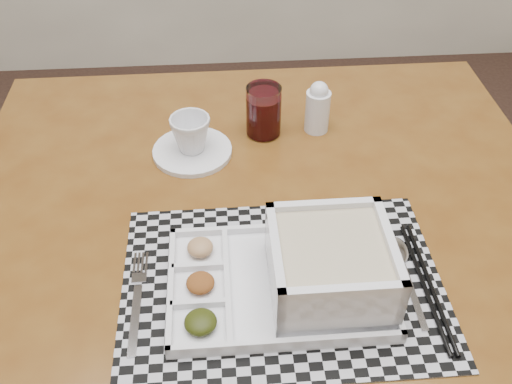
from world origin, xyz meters
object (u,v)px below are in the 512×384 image
serving_tray (314,272)px  creamer_bottle (318,107)px  cup (191,134)px  juice_glass (264,113)px  dining_table (266,265)px

serving_tray → creamer_bottle: size_ratio=2.99×
cup → juice_glass: (0.14, 0.06, 0.00)m
serving_tray → cup: bearing=117.7°
creamer_bottle → serving_tray: bearing=-99.5°
dining_table → juice_glass: size_ratio=10.21×
serving_tray → juice_glass: serving_tray is taller
dining_table → juice_glass: bearing=86.2°
cup → creamer_bottle: 0.25m
serving_tray → dining_table: bearing=114.8°
juice_glass → cup: bearing=-158.1°
cup → serving_tray: bearing=-39.1°
serving_tray → creamer_bottle: (0.07, 0.40, 0.01)m
creamer_bottle → dining_table: bearing=-114.0°
dining_table → serving_tray: (0.06, -0.12, 0.12)m
dining_table → creamer_bottle: 0.33m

